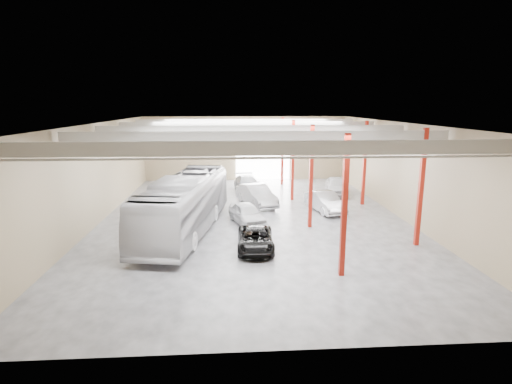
{
  "coord_description": "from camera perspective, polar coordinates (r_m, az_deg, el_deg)",
  "views": [
    {
      "loc": [
        -1.62,
        -28.15,
        8.29
      ],
      "look_at": [
        0.18,
        -0.56,
        2.2
      ],
      "focal_mm": 28.0,
      "sensor_mm": 36.0,
      "label": 1
    }
  ],
  "objects": [
    {
      "name": "car_right_far",
      "position": [
        38.16,
        11.42,
        0.87
      ],
      "size": [
        2.67,
        5.02,
        1.63
      ],
      "primitive_type": "imported",
      "rotation": [
        0.0,
        0.0,
        -0.16
      ],
      "color": "silver",
      "rests_on": "ground"
    },
    {
      "name": "black_sedan",
      "position": [
        23.33,
        -0.06,
        -6.78
      ],
      "size": [
        2.23,
        4.53,
        1.24
      ],
      "primitive_type": "imported",
      "rotation": [
        0.0,
        0.0,
        -0.04
      ],
      "color": "black",
      "rests_on": "ground"
    },
    {
      "name": "depot_shell",
      "position": [
        28.87,
        -0.22,
        5.83
      ],
      "size": [
        22.12,
        32.12,
        7.06
      ],
      "color": "#404045",
      "rests_on": "ground"
    },
    {
      "name": "car_row_a",
      "position": [
        28.24,
        -1.3,
        -3.1
      ],
      "size": [
        2.93,
        4.62,
        1.46
      ],
      "primitive_type": "imported",
      "rotation": [
        0.0,
        0.0,
        0.3
      ],
      "color": "silver",
      "rests_on": "ground"
    },
    {
      "name": "car_row_c",
      "position": [
        38.37,
        -1.22,
        1.11
      ],
      "size": [
        2.79,
        5.51,
        1.53
      ],
      "primitive_type": "imported",
      "rotation": [
        0.0,
        0.0,
        0.13
      ],
      "color": "gray",
      "rests_on": "ground"
    },
    {
      "name": "coach_bus",
      "position": [
        26.69,
        -10.06,
        -1.7
      ],
      "size": [
        5.36,
        13.73,
        3.73
      ],
      "primitive_type": "imported",
      "rotation": [
        0.0,
        0.0,
        -0.17
      ],
      "color": "silver",
      "rests_on": "ground"
    },
    {
      "name": "car_row_b",
      "position": [
        33.3,
        0.07,
        -0.47
      ],
      "size": [
        3.47,
        5.54,
        1.72
      ],
      "primitive_type": "imported",
      "rotation": [
        0.0,
        0.0,
        0.34
      ],
      "color": "#9D9DA1",
      "rests_on": "ground"
    },
    {
      "name": "car_right_near",
      "position": [
        31.94,
        9.79,
        -1.37
      ],
      "size": [
        2.64,
        4.97,
        1.56
      ],
      "primitive_type": "imported",
      "rotation": [
        0.0,
        0.0,
        0.22
      ],
      "color": "#AEAEB3",
      "rests_on": "ground"
    }
  ]
}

